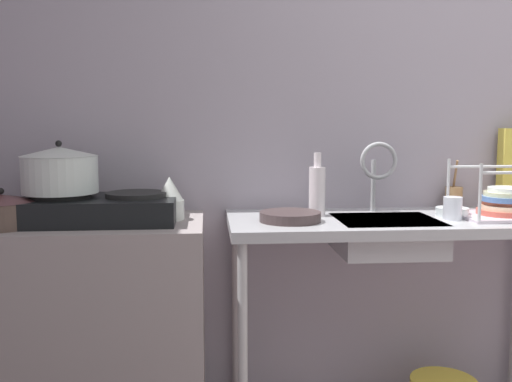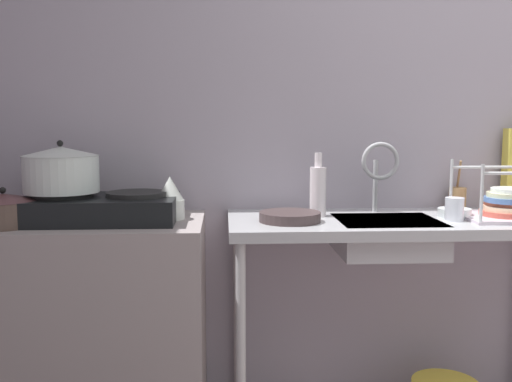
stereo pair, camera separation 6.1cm
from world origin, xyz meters
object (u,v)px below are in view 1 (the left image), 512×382
object	(u,v)px
pot_on_left_burner	(60,170)
faucet	(378,165)
frying_pan	(290,217)
small_bowl_on_drainboard	(452,212)
dish_rack	(505,205)
percolator	(170,199)
stove	(99,208)
utensil_jar	(454,197)
pot_beside_stove	(2,211)
sink_basin	(386,236)
bottle_by_sink	(317,190)
cup_by_rack	(453,208)

from	to	relation	value
pot_on_left_burner	faucet	xyz separation A→B (m)	(1.25, 0.11, 0.00)
frying_pan	small_bowl_on_drainboard	size ratio (longest dim) A/B	1.81
dish_rack	small_bowl_on_drainboard	distance (m)	0.21
percolator	faucet	world-z (taller)	faucet
stove	frying_pan	distance (m)	0.73
percolator	utensil_jar	world-z (taller)	utensil_jar
pot_beside_stove	sink_basin	bearing A→B (deg)	1.92
faucet	bottle_by_sink	size ratio (longest dim) A/B	1.16
dish_rack	pot_on_left_burner	bearing A→B (deg)	179.06
percolator	faucet	distance (m)	0.86
cup_by_rack	small_bowl_on_drainboard	world-z (taller)	cup_by_rack
stove	sink_basin	size ratio (longest dim) A/B	1.49
frying_pan	small_bowl_on_drainboard	distance (m)	0.67
cup_by_rack	pot_on_left_burner	bearing A→B (deg)	177.31
sink_basin	stove	bearing A→B (deg)	178.16
pot_on_left_burner	faucet	bearing A→B (deg)	5.07
percolator	bottle_by_sink	world-z (taller)	bottle_by_sink
pot_on_left_burner	stove	bearing A→B (deg)	0.00
pot_beside_stove	utensil_jar	size ratio (longest dim) A/B	1.20
sink_basin	utensil_jar	xyz separation A→B (m)	(0.37, 0.24, 0.12)
dish_rack	utensil_jar	size ratio (longest dim) A/B	1.73
pot_beside_stove	frying_pan	world-z (taller)	pot_beside_stove
stove	dish_rack	bearing A→B (deg)	-1.03
utensil_jar	frying_pan	bearing A→B (deg)	-161.10
stove	small_bowl_on_drainboard	xyz separation A→B (m)	(1.39, 0.01, -0.03)
stove	utensil_jar	bearing A→B (deg)	8.00
pot_beside_stove	frying_pan	xyz separation A→B (m)	(1.05, 0.03, -0.04)
dish_rack	small_bowl_on_drainboard	world-z (taller)	dish_rack
pot_beside_stove	dish_rack	distance (m)	1.92
bottle_by_sink	stove	bearing A→B (deg)	-175.28
frying_pan	pot_on_left_burner	bearing A→B (deg)	176.61
small_bowl_on_drainboard	stove	bearing A→B (deg)	-179.72
pot_on_left_burner	bottle_by_sink	distance (m)	1.00
dish_rack	small_bowl_on_drainboard	xyz separation A→B (m)	(-0.20, 0.04, -0.03)
sink_basin	percolator	bearing A→B (deg)	175.82
percolator	sink_basin	distance (m)	0.86
small_bowl_on_drainboard	sink_basin	bearing A→B (deg)	-171.43
pot_on_left_burner	cup_by_rack	bearing A→B (deg)	-2.69
cup_by_rack	bottle_by_sink	distance (m)	0.53
sink_basin	faucet	world-z (taller)	faucet
dish_rack	utensil_jar	bearing A→B (deg)	114.71
dish_rack	cup_by_rack	world-z (taller)	dish_rack
cup_by_rack	bottle_by_sink	bearing A→B (deg)	164.46
percolator	dish_rack	world-z (taller)	dish_rack
pot_on_left_burner	frying_pan	size ratio (longest dim) A/B	1.21
cup_by_rack	pot_beside_stove	bearing A→B (deg)	-179.54
faucet	frying_pan	distance (m)	0.46
stove	cup_by_rack	xyz separation A→B (m)	(1.35, -0.07, -0.01)
bottle_by_sink	small_bowl_on_drainboard	bearing A→B (deg)	-6.75
sink_basin	utensil_jar	world-z (taller)	utensil_jar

